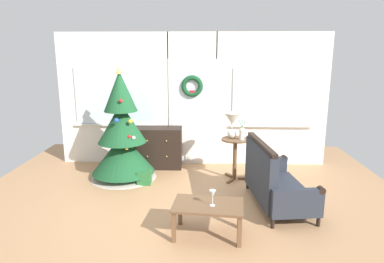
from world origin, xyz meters
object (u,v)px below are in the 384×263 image
object	(u,v)px
christmas_tree	(122,138)
settee_sofa	(273,181)
coffee_table	(208,209)
gift_box	(144,177)
side_table	(235,151)
wine_glass	(213,194)
dresser_cabinet	(158,148)
flower_vase	(242,133)
table_lamp	(232,122)

from	to	relation	value
christmas_tree	settee_sofa	world-z (taller)	christmas_tree
coffee_table	gift_box	size ratio (longest dim) A/B	3.94
christmas_tree	settee_sofa	size ratio (longest dim) A/B	1.30
side_table	wine_glass	world-z (taller)	side_table
settee_sofa	gift_box	distance (m)	2.15
settee_sofa	side_table	distance (m)	1.14
dresser_cabinet	flower_vase	bearing A→B (deg)	-23.89
christmas_tree	gift_box	distance (m)	0.79
wine_glass	table_lamp	bearing A→B (deg)	79.37
wine_glass	flower_vase	bearing A→B (deg)	74.20
christmas_tree	dresser_cabinet	world-z (taller)	christmas_tree
dresser_cabinet	flower_vase	distance (m)	1.72
table_lamp	wine_glass	size ratio (longest dim) A/B	2.26
table_lamp	coffee_table	size ratio (longest dim) A/B	0.49
flower_vase	wine_glass	xyz separation A→B (m)	(-0.53, -1.88, -0.30)
side_table	wine_glass	size ratio (longest dim) A/B	3.76
side_table	table_lamp	size ratio (longest dim) A/B	1.67
table_lamp	gift_box	bearing A→B (deg)	-168.23
side_table	coffee_table	bearing A→B (deg)	-104.26
christmas_tree	flower_vase	xyz separation A→B (m)	(2.06, -0.07, 0.13)
dresser_cabinet	table_lamp	distance (m)	1.60
wine_glass	side_table	bearing A→B (deg)	77.45
christmas_tree	settee_sofa	bearing A→B (deg)	-23.58
side_table	flower_vase	bearing A→B (deg)	-30.96
dresser_cabinet	side_table	bearing A→B (deg)	-23.36
side_table	table_lamp	bearing A→B (deg)	146.31
settee_sofa	wine_glass	size ratio (longest dim) A/B	7.65
coffee_table	gift_box	bearing A→B (deg)	123.02
flower_vase	coffee_table	xyz separation A→B (m)	(-0.58, -1.84, -0.51)
christmas_tree	wine_glass	distance (m)	2.49
side_table	gift_box	distance (m)	1.62
coffee_table	christmas_tree	bearing A→B (deg)	127.65
christmas_tree	table_lamp	xyz separation A→B (m)	(1.90, 0.03, 0.30)
settee_sofa	coffee_table	size ratio (longest dim) A/B	1.68
settee_sofa	wine_glass	bearing A→B (deg)	-134.50
flower_vase	gift_box	distance (m)	1.81
side_table	wine_glass	xyz separation A→B (m)	(-0.43, -1.94, 0.03)
settee_sofa	gift_box	bearing A→B (deg)	158.90
flower_vase	christmas_tree	bearing A→B (deg)	177.93
dresser_cabinet	gift_box	world-z (taller)	dresser_cabinet
table_lamp	wine_glass	distance (m)	2.07
side_table	table_lamp	xyz separation A→B (m)	(-0.06, 0.04, 0.50)
dresser_cabinet	coffee_table	world-z (taller)	dresser_cabinet
flower_vase	wine_glass	size ratio (longest dim) A/B	1.79
christmas_tree	gift_box	world-z (taller)	christmas_tree
christmas_tree	wine_glass	xyz separation A→B (m)	(1.53, -1.95, -0.18)
settee_sofa	gift_box	size ratio (longest dim) A/B	6.61
coffee_table	gift_box	world-z (taller)	coffee_table
dresser_cabinet	gift_box	size ratio (longest dim) A/B	4.02
side_table	table_lamp	world-z (taller)	table_lamp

